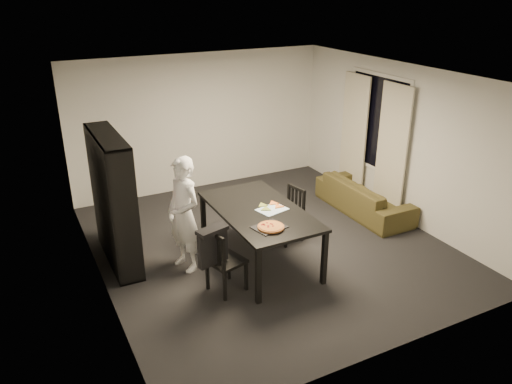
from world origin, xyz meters
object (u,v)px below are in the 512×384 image
sofa (364,197)px  pepperoni_pizza (271,227)px  baking_tray (269,227)px  chair_left (221,257)px  bookshelf (114,200)px  chair_right (291,210)px  dining_table (259,214)px  person (184,215)px

sofa → pepperoni_pizza: bearing=116.1°
baking_tray → pepperoni_pizza: pepperoni_pizza is taller
chair_left → bookshelf: bearing=18.8°
chair_right → pepperoni_pizza: (-0.90, -0.97, 0.36)m
chair_left → baking_tray: size_ratio=2.27×
baking_tray → chair_left: bearing=174.4°
pepperoni_pizza → bookshelf: bearing=136.9°
chair_right → sofa: 1.71m
chair_left → chair_right: (1.57, 0.87, -0.03)m
baking_tray → sofa: size_ratio=0.21×
dining_table → pepperoni_pizza: 0.62m
chair_left → person: size_ratio=0.55×
chair_right → baking_tray: chair_right is taller
dining_table → sofa: size_ratio=1.02×
pepperoni_pizza → chair_left: bearing=171.4°
person → sofa: size_ratio=0.85×
dining_table → chair_left: (-0.81, -0.50, -0.23)m
baking_tray → person: bearing=134.8°
sofa → chair_left: bearing=109.6°
bookshelf → chair_right: bearing=-12.9°
chair_left → baking_tray: chair_left is taller
dining_table → baking_tray: (-0.14, -0.56, 0.08)m
baking_tray → pepperoni_pizza: bearing=-83.5°
chair_right → person: bearing=-98.9°
person → baking_tray: bearing=27.6°
person → pepperoni_pizza: (0.87, -0.91, 0.02)m
bookshelf → sofa: bookshelf is taller
dining_table → pepperoni_pizza: bearing=-103.2°
sofa → chair_right: bearing=99.7°
bookshelf → pepperoni_pizza: (1.67, -1.56, -0.10)m
dining_table → chair_left: bearing=-148.5°
person → chair_right: bearing=75.0°
baking_tray → sofa: (2.57, 1.22, -0.54)m
person → pepperoni_pizza: size_ratio=4.72×
dining_table → pepperoni_pizza: pepperoni_pizza is taller
chair_left → person: bearing=-1.9°
bookshelf → baking_tray: bearing=-42.4°
chair_right → sofa: bearing=88.7°
person → sofa: 3.49m
chair_left → pepperoni_pizza: 0.75m
bookshelf → chair_left: bearing=-55.6°
bookshelf → pepperoni_pizza: 2.29m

